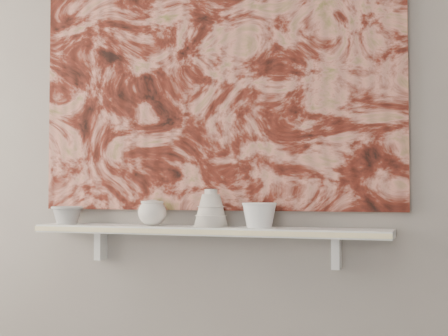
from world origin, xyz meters
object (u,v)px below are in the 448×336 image
at_px(cup_cream, 152,213).
at_px(bowl_white, 259,215).
at_px(shelf, 205,231).
at_px(painting, 212,72).
at_px(bowl_grey, 67,215).
at_px(bell_vessel, 211,208).

height_order(cup_cream, bowl_white, cup_cream).
distance_m(shelf, painting, 0.63).
relative_size(shelf, bowl_grey, 10.57).
bearing_deg(painting, cup_cream, -160.22).
relative_size(shelf, cup_cream, 12.57).
height_order(painting, bell_vessel, painting).
bearing_deg(bell_vessel, shelf, 180.00).
xyz_separation_m(shelf, bell_vessel, (0.02, 0.00, 0.09)).
bearing_deg(shelf, cup_cream, 180.00).
height_order(painting, cup_cream, painting).
xyz_separation_m(shelf, cup_cream, (-0.22, 0.00, 0.07)).
distance_m(painting, bell_vessel, 0.54).
bearing_deg(bell_vessel, bowl_grey, 180.00).
distance_m(cup_cream, bowl_white, 0.44).
xyz_separation_m(bell_vessel, bowl_white, (0.19, 0.00, -0.02)).
bearing_deg(painting, bowl_white, -20.54).
xyz_separation_m(painting, cup_cream, (-0.22, -0.08, -0.56)).
relative_size(cup_cream, bowl_white, 0.85).
distance_m(shelf, bowl_white, 0.22).
bearing_deg(cup_cream, bowl_grey, 180.00).
relative_size(bell_vessel, bowl_white, 1.11).
bearing_deg(bowl_grey, bell_vessel, 0.00).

